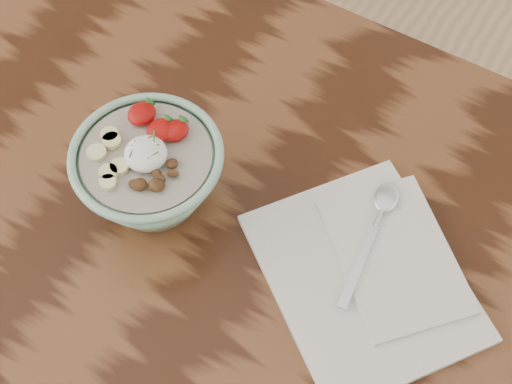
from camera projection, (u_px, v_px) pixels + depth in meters
table at (107, 226)px, 98.20cm from camera, size 160.00×90.00×75.00cm
breakfast_bowl at (150, 172)px, 84.49cm from camera, size 17.96×17.96×11.99cm
napkin at (370, 272)px, 83.70cm from camera, size 33.60×32.44×1.61cm
spoon at (380, 214)px, 86.26cm from camera, size 4.31×18.14×0.94cm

